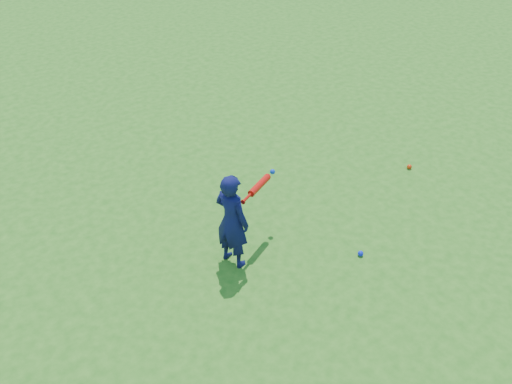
% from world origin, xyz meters
% --- Properties ---
extents(ground, '(80.00, 80.00, 0.00)m').
position_xyz_m(ground, '(0.00, 0.00, 0.00)').
color(ground, '#286818').
rests_on(ground, ground).
extents(child, '(0.38, 0.47, 1.12)m').
position_xyz_m(child, '(0.68, 0.21, 0.56)').
color(child, '#0E1045').
rests_on(child, ground).
extents(ground_ball_red, '(0.06, 0.06, 0.06)m').
position_xyz_m(ground_ball_red, '(3.60, 0.40, 0.03)').
color(ground_ball_red, red).
rests_on(ground_ball_red, ground).
extents(ground_ball_blue, '(0.06, 0.06, 0.06)m').
position_xyz_m(ground_ball_blue, '(1.88, -0.50, 0.03)').
color(ground_ball_blue, '#0D1EEC').
rests_on(ground_ball_blue, ground).
extents(bat_swing, '(0.62, 0.34, 0.08)m').
position_xyz_m(bat_swing, '(1.17, 0.40, 0.72)').
color(bat_swing, red).
rests_on(bat_swing, ground).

